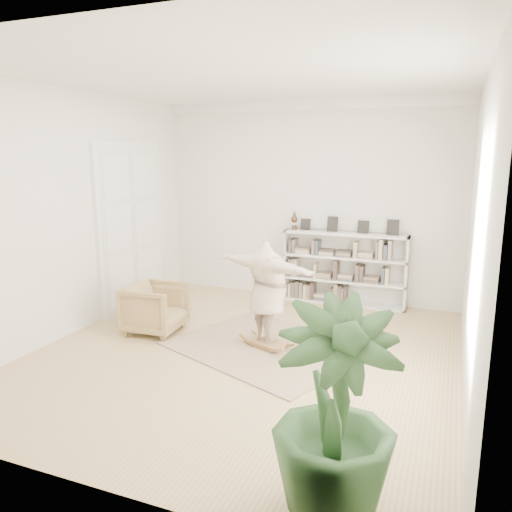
{
  "coord_description": "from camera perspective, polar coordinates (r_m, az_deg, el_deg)",
  "views": [
    {
      "loc": [
        2.5,
        -5.87,
        2.7
      ],
      "look_at": [
        0.0,
        0.4,
        1.29
      ],
      "focal_mm": 35.0,
      "sensor_mm": 36.0,
      "label": 1
    }
  ],
  "objects": [
    {
      "name": "floor",
      "position": [
        6.92,
        -1.28,
        -11.14
      ],
      "size": [
        6.0,
        6.0,
        0.0
      ],
      "primitive_type": "plane",
      "color": "tan",
      "rests_on": "ground"
    },
    {
      "name": "room_shell",
      "position": [
        9.19,
        6.11,
        16.8
      ],
      "size": [
        6.0,
        6.0,
        6.0
      ],
      "color": "silver",
      "rests_on": "floor"
    },
    {
      "name": "doors",
      "position": [
        8.95,
        -14.12,
        3.1
      ],
      "size": [
        0.09,
        1.78,
        2.92
      ],
      "color": "white",
      "rests_on": "floor"
    },
    {
      "name": "bookshelf",
      "position": [
        9.1,
        10.02,
        -1.5
      ],
      "size": [
        2.2,
        0.35,
        1.64
      ],
      "color": "silver",
      "rests_on": "floor"
    },
    {
      "name": "armchair",
      "position": [
        7.77,
        -11.48,
        -5.85
      ],
      "size": [
        0.88,
        0.86,
        0.75
      ],
      "primitive_type": "imported",
      "rotation": [
        0.0,
        0.0,
        1.64
      ],
      "color": "tan",
      "rests_on": "floor"
    },
    {
      "name": "rug",
      "position": [
        7.14,
        1.3,
        -10.32
      ],
      "size": [
        3.06,
        2.78,
        0.02
      ],
      "primitive_type": "cube",
      "rotation": [
        0.0,
        0.0,
        -0.38
      ],
      "color": "tan",
      "rests_on": "floor"
    },
    {
      "name": "rocker_board",
      "position": [
        7.12,
        1.3,
        -9.85
      ],
      "size": [
        0.64,
        0.52,
        0.12
      ],
      "rotation": [
        0.0,
        0.0,
        -0.38
      ],
      "color": "brown",
      "rests_on": "rug"
    },
    {
      "name": "person",
      "position": [
        6.87,
        1.33,
        -3.82
      ],
      "size": [
        1.8,
        1.09,
        1.42
      ],
      "primitive_type": "imported",
      "rotation": [
        0.0,
        0.0,
        2.76
      ],
      "color": "#C1A891",
      "rests_on": "rocker_board"
    },
    {
      "name": "houseplant",
      "position": [
        3.87,
        9.0,
        -17.22
      ],
      "size": [
        1.22,
        1.22,
        1.66
      ],
      "primitive_type": "imported",
      "rotation": [
        0.0,
        0.0,
        0.42
      ],
      "color": "#2E5329",
      "rests_on": "floor"
    }
  ]
}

